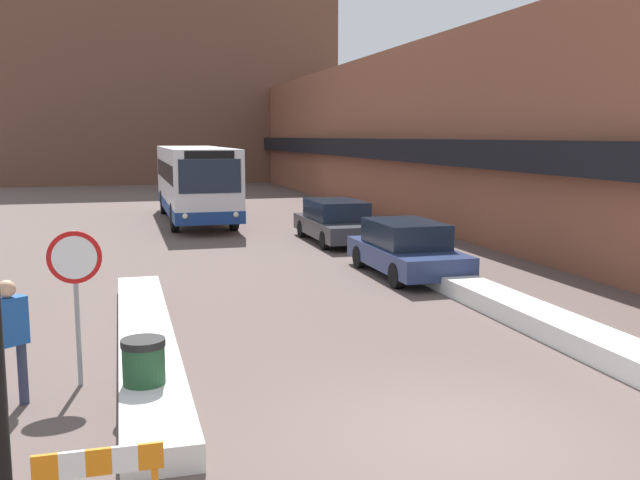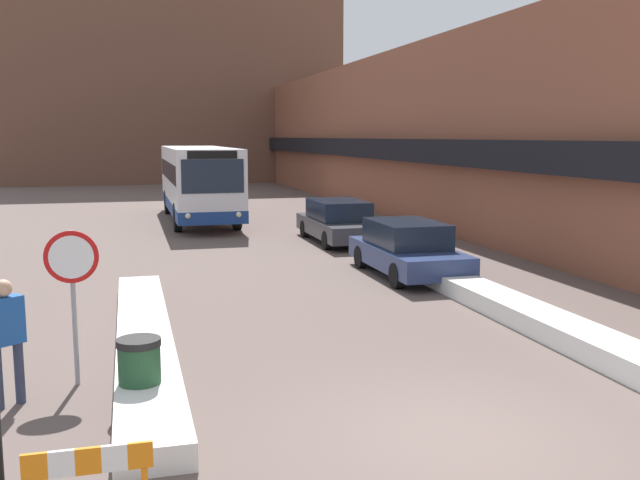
{
  "view_description": "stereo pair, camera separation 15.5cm",
  "coord_description": "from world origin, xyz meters",
  "px_view_note": "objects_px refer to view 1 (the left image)",
  "views": [
    {
      "loc": [
        -3.93,
        -7.37,
        3.62
      ],
      "look_at": [
        0.32,
        7.75,
        1.32
      ],
      "focal_mm": 40.0,
      "sensor_mm": 36.0,
      "label": 1
    },
    {
      "loc": [
        -3.78,
        -7.41,
        3.62
      ],
      "look_at": [
        0.32,
        7.75,
        1.32
      ],
      "focal_mm": 40.0,
      "sensor_mm": 36.0,
      "label": 2
    }
  ],
  "objects_px": {
    "city_bus": "(195,181)",
    "trash_bin": "(144,373)",
    "stop_sign": "(75,274)",
    "pedestrian": "(9,332)",
    "parked_car_back": "(337,221)",
    "street_lamp": "(16,130)",
    "construction_barricade": "(100,478)",
    "parked_car_front": "(406,249)"
  },
  "relations": [
    {
      "from": "parked_car_front",
      "to": "parked_car_back",
      "type": "relative_size",
      "value": 0.92
    },
    {
      "from": "street_lamp",
      "to": "pedestrian",
      "type": "relative_size",
      "value": 3.36
    },
    {
      "from": "parked_car_front",
      "to": "construction_barricade",
      "type": "distance_m",
      "value": 13.19
    },
    {
      "from": "pedestrian",
      "to": "trash_bin",
      "type": "distance_m",
      "value": 1.87
    },
    {
      "from": "street_lamp",
      "to": "stop_sign",
      "type": "bearing_deg",
      "value": 86.56
    },
    {
      "from": "parked_car_front",
      "to": "pedestrian",
      "type": "distance_m",
      "value": 11.18
    },
    {
      "from": "stop_sign",
      "to": "trash_bin",
      "type": "xyz_separation_m",
      "value": [
        0.88,
        -1.14,
        -1.18
      ]
    },
    {
      "from": "parked_car_front",
      "to": "construction_barricade",
      "type": "xyz_separation_m",
      "value": [
        -7.4,
        -10.92,
        -0.04
      ]
    },
    {
      "from": "stop_sign",
      "to": "trash_bin",
      "type": "distance_m",
      "value": 1.86
    },
    {
      "from": "construction_barricade",
      "to": "pedestrian",
      "type": "bearing_deg",
      "value": 107.77
    },
    {
      "from": "street_lamp",
      "to": "city_bus",
      "type": "bearing_deg",
      "value": 80.52
    },
    {
      "from": "parked_car_back",
      "to": "pedestrian",
      "type": "height_order",
      "value": "pedestrian"
    },
    {
      "from": "parked_car_back",
      "to": "city_bus",
      "type": "bearing_deg",
      "value": 118.73
    },
    {
      "from": "parked_car_back",
      "to": "trash_bin",
      "type": "relative_size",
      "value": 5.08
    },
    {
      "from": "parked_car_back",
      "to": "trash_bin",
      "type": "distance_m",
      "value": 15.46
    },
    {
      "from": "city_bus",
      "to": "trash_bin",
      "type": "height_order",
      "value": "city_bus"
    },
    {
      "from": "construction_barricade",
      "to": "trash_bin",
      "type": "bearing_deg",
      "value": 81.72
    },
    {
      "from": "parked_car_front",
      "to": "trash_bin",
      "type": "distance_m",
      "value": 10.28
    },
    {
      "from": "pedestrian",
      "to": "construction_barricade",
      "type": "distance_m",
      "value": 4.03
    },
    {
      "from": "trash_bin",
      "to": "construction_barricade",
      "type": "bearing_deg",
      "value": -98.28
    },
    {
      "from": "parked_car_front",
      "to": "street_lamp",
      "type": "relative_size",
      "value": 0.76
    },
    {
      "from": "stop_sign",
      "to": "street_lamp",
      "type": "height_order",
      "value": "street_lamp"
    },
    {
      "from": "trash_bin",
      "to": "construction_barricade",
      "type": "distance_m",
      "value": 3.35
    },
    {
      "from": "parked_car_back",
      "to": "street_lamp",
      "type": "height_order",
      "value": "street_lamp"
    },
    {
      "from": "parked_car_front",
      "to": "street_lamp",
      "type": "bearing_deg",
      "value": -128.55
    },
    {
      "from": "city_bus",
      "to": "stop_sign",
      "type": "height_order",
      "value": "city_bus"
    },
    {
      "from": "street_lamp",
      "to": "pedestrian",
      "type": "distance_m",
      "value": 3.99
    },
    {
      "from": "stop_sign",
      "to": "pedestrian",
      "type": "relative_size",
      "value": 1.31
    },
    {
      "from": "street_lamp",
      "to": "construction_barricade",
      "type": "xyz_separation_m",
      "value": [
        0.61,
        -0.87,
        -3.0
      ]
    },
    {
      "from": "city_bus",
      "to": "street_lamp",
      "type": "height_order",
      "value": "street_lamp"
    },
    {
      "from": "parked_car_back",
      "to": "stop_sign",
      "type": "height_order",
      "value": "stop_sign"
    },
    {
      "from": "city_bus",
      "to": "parked_car_front",
      "type": "relative_size",
      "value": 2.45
    },
    {
      "from": "stop_sign",
      "to": "pedestrian",
      "type": "xyz_separation_m",
      "value": [
        -0.83,
        -0.64,
        -0.61
      ]
    },
    {
      "from": "parked_car_front",
      "to": "stop_sign",
      "type": "bearing_deg",
      "value": -140.33
    },
    {
      "from": "city_bus",
      "to": "construction_barricade",
      "type": "relative_size",
      "value": 9.87
    },
    {
      "from": "stop_sign",
      "to": "construction_barricade",
      "type": "relative_size",
      "value": 2.08
    },
    {
      "from": "city_bus",
      "to": "parked_car_back",
      "type": "height_order",
      "value": "city_bus"
    },
    {
      "from": "parked_car_back",
      "to": "construction_barricade",
      "type": "relative_size",
      "value": 4.39
    },
    {
      "from": "parked_car_front",
      "to": "pedestrian",
      "type": "xyz_separation_m",
      "value": [
        -8.62,
        -7.11,
        0.34
      ]
    },
    {
      "from": "stop_sign",
      "to": "trash_bin",
      "type": "bearing_deg",
      "value": -52.44
    },
    {
      "from": "parked_car_front",
      "to": "trash_bin",
      "type": "relative_size",
      "value": 4.66
    },
    {
      "from": "parked_car_back",
      "to": "street_lamp",
      "type": "distance_m",
      "value": 18.38
    }
  ]
}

